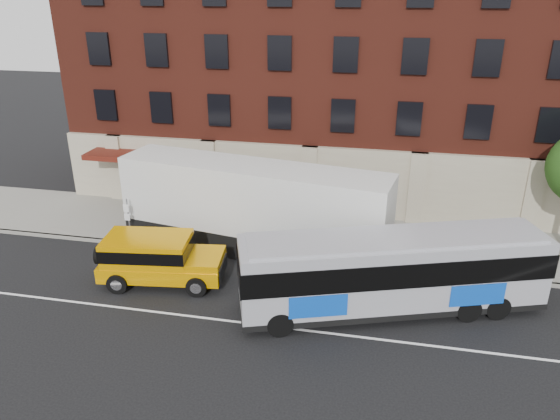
% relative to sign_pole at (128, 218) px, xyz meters
% --- Properties ---
extents(ground, '(120.00, 120.00, 0.00)m').
position_rel_sign_pole_xyz_m(ground, '(8.50, -6.15, -1.45)').
color(ground, black).
rests_on(ground, ground).
extents(sidewalk, '(60.00, 6.00, 0.15)m').
position_rel_sign_pole_xyz_m(sidewalk, '(8.50, 2.85, -1.38)').
color(sidewalk, gray).
rests_on(sidewalk, ground).
extents(kerb, '(60.00, 0.25, 0.15)m').
position_rel_sign_pole_xyz_m(kerb, '(8.50, -0.15, -1.38)').
color(kerb, gray).
rests_on(kerb, ground).
extents(lane_line, '(60.00, 0.12, 0.01)m').
position_rel_sign_pole_xyz_m(lane_line, '(8.50, -5.65, -1.45)').
color(lane_line, white).
rests_on(lane_line, ground).
extents(building, '(30.00, 12.10, 15.00)m').
position_rel_sign_pole_xyz_m(building, '(8.49, 10.77, 6.13)').
color(building, '#5A1F15').
rests_on(building, sidewalk).
extents(sign_pole, '(0.30, 0.20, 2.50)m').
position_rel_sign_pole_xyz_m(sign_pole, '(0.00, 0.00, 0.00)').
color(sign_pole, gray).
rests_on(sign_pole, ground).
extents(city_bus, '(12.56, 6.54, 3.39)m').
position_rel_sign_pole_xyz_m(city_bus, '(13.32, -3.52, 0.42)').
color(city_bus, '#9FA0A8').
rests_on(city_bus, ground).
extents(yellow_suv, '(5.90, 3.08, 2.20)m').
position_rel_sign_pole_xyz_m(yellow_suv, '(2.97, -3.28, -0.19)').
color(yellow_suv, '#D58E00').
rests_on(yellow_suv, ground).
extents(shipping_container, '(13.81, 5.06, 4.51)m').
position_rel_sign_pole_xyz_m(shipping_container, '(6.45, 0.65, 0.78)').
color(shipping_container, black).
rests_on(shipping_container, ground).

